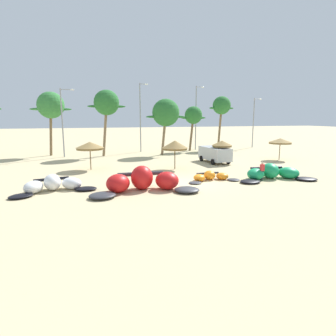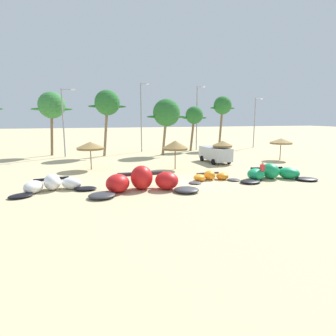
% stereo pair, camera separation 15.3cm
% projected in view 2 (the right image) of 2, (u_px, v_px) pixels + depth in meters
% --- Properties ---
extents(ground_plane, '(260.00, 260.00, 0.00)m').
position_uv_depth(ground_plane, '(190.00, 183.00, 23.90)').
color(ground_plane, '#C6B284').
extents(kite_far_left, '(6.19, 3.49, 1.21)m').
position_uv_depth(kite_far_left, '(53.00, 185.00, 21.33)').
color(kite_far_left, black).
rests_on(kite_far_left, ground).
extents(kite_left, '(8.33, 3.85, 1.81)m').
position_uv_depth(kite_left, '(143.00, 182.00, 21.33)').
color(kite_left, '#333338').
rests_on(kite_left, ground).
extents(kite_left_of_center, '(4.96, 2.27, 0.80)m').
position_uv_depth(kite_left_of_center, '(211.00, 177.00, 24.93)').
color(kite_left_of_center, '#333338').
rests_on(kite_left_of_center, ground).
extents(kite_center, '(7.40, 3.77, 1.35)m').
position_uv_depth(kite_center, '(272.00, 173.00, 25.36)').
color(kite_center, black).
rests_on(kite_center, ground).
extents(beach_umbrella_near_van, '(2.87, 2.87, 2.91)m').
position_uv_depth(beach_umbrella_near_van, '(90.00, 146.00, 29.67)').
color(beach_umbrella_near_van, brown).
rests_on(beach_umbrella_near_van, ground).
extents(beach_umbrella_middle, '(2.71, 2.71, 3.02)m').
position_uv_depth(beach_umbrella_middle, '(175.00, 145.00, 29.90)').
color(beach_umbrella_middle, brown).
rests_on(beach_umbrella_middle, ground).
extents(beach_umbrella_near_palms, '(2.37, 2.37, 2.70)m').
position_uv_depth(beach_umbrella_near_palms, '(223.00, 144.00, 33.65)').
color(beach_umbrella_near_palms, brown).
rests_on(beach_umbrella_near_palms, ground).
extents(beach_umbrella_outermost, '(2.87, 2.87, 2.76)m').
position_uv_depth(beach_umbrella_outermost, '(281.00, 141.00, 36.44)').
color(beach_umbrella_outermost, brown).
rests_on(beach_umbrella_outermost, ground).
extents(parked_van, '(2.46, 4.94, 1.84)m').
position_uv_depth(parked_van, '(215.00, 153.00, 34.67)').
color(parked_van, '#B2B7BC').
rests_on(parked_van, ground).
extents(person_near_kites, '(0.36, 0.24, 1.62)m').
position_uv_depth(person_near_kites, '(262.00, 171.00, 24.72)').
color(person_near_kites, '#383842').
rests_on(person_near_kites, ground).
extents(palm_left, '(5.54, 3.70, 8.90)m').
position_uv_depth(palm_left, '(52.00, 106.00, 40.09)').
color(palm_left, brown).
rests_on(palm_left, ground).
extents(palm_left_of_gap, '(5.22, 3.48, 9.12)m').
position_uv_depth(palm_left_of_gap, '(107.00, 103.00, 39.64)').
color(palm_left_of_gap, '#7F6647').
rests_on(palm_left_of_gap, ground).
extents(palm_center_left, '(5.83, 3.88, 7.97)m').
position_uv_depth(palm_center_left, '(167.00, 113.00, 40.93)').
color(palm_center_left, '#7F6647').
rests_on(palm_center_left, ground).
extents(palm_center_right, '(4.22, 2.81, 7.12)m').
position_uv_depth(palm_center_right, '(194.00, 116.00, 46.05)').
color(palm_center_right, brown).
rests_on(palm_center_right, ground).
extents(palm_right_of_gap, '(4.53, 3.02, 8.85)m').
position_uv_depth(palm_right_of_gap, '(223.00, 106.00, 48.14)').
color(palm_right_of_gap, brown).
rests_on(palm_right_of_gap, ground).
extents(lamppost_west, '(1.89, 0.24, 9.17)m').
position_uv_depth(lamppost_west, '(64.00, 119.00, 38.72)').
color(lamppost_west, gray).
rests_on(lamppost_west, ground).
extents(lamppost_west_center, '(1.40, 0.24, 10.53)m').
position_uv_depth(lamppost_west_center, '(142.00, 115.00, 44.55)').
color(lamppost_west_center, gray).
rests_on(lamppost_west_center, ground).
extents(lamppost_east_center, '(1.49, 0.24, 10.40)m').
position_uv_depth(lamppost_east_center, '(197.00, 115.00, 47.45)').
color(lamppost_east_center, gray).
rests_on(lamppost_east_center, ground).
extents(lamppost_east, '(1.58, 0.24, 8.72)m').
position_uv_depth(lamppost_east, '(255.00, 120.00, 51.13)').
color(lamppost_east, gray).
rests_on(lamppost_east, ground).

